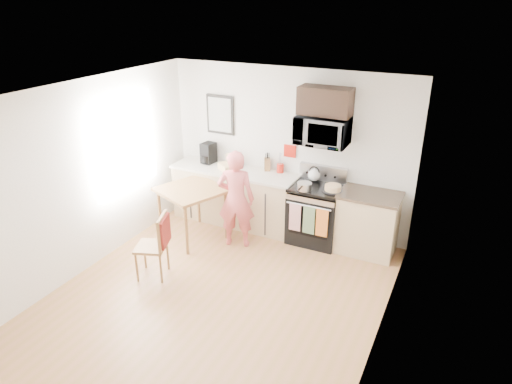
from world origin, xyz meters
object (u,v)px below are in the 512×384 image
at_px(microwave, 323,131).
at_px(cake, 333,188).
at_px(chair, 160,238).
at_px(dining_table, 192,194).
at_px(range, 315,215).
at_px(person, 236,199).

distance_m(microwave, cake, 0.86).
xyz_separation_m(chair, cake, (1.82, 1.77, 0.37)).
bearing_deg(cake, dining_table, -161.98).
relative_size(range, person, 0.76).
relative_size(microwave, chair, 0.82).
bearing_deg(range, microwave, 90.06).
bearing_deg(person, dining_table, -9.73).
xyz_separation_m(range, chair, (-1.55, -1.87, 0.16)).
bearing_deg(cake, microwave, 143.96).
xyz_separation_m(dining_table, chair, (0.22, -1.11, -0.15)).
bearing_deg(dining_table, microwave, 25.94).
xyz_separation_m(person, chair, (-0.50, -1.22, -0.17)).
height_order(range, microwave, microwave).
xyz_separation_m(microwave, person, (-1.04, -0.75, -1.00)).
bearing_deg(chair, dining_table, 80.82).
height_order(microwave, dining_table, microwave).
distance_m(range, dining_table, 1.94).
bearing_deg(cake, person, -157.08).
relative_size(dining_table, chair, 1.09).
height_order(microwave, cake, microwave).
xyz_separation_m(range, dining_table, (-1.76, -0.75, 0.31)).
height_order(range, person, person).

